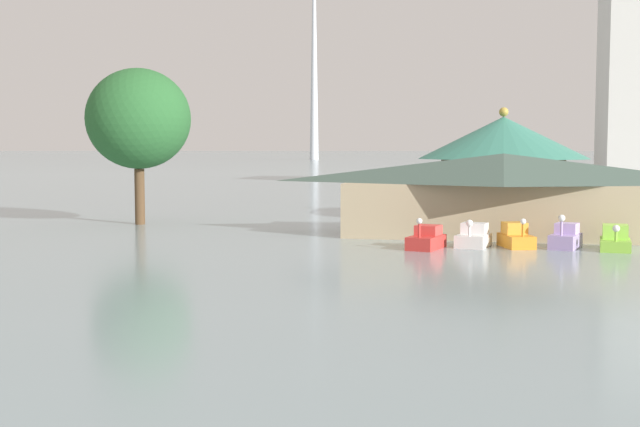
{
  "coord_description": "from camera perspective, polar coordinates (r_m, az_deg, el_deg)",
  "views": [
    {
      "loc": [
        13.18,
        -8.05,
        5.46
      ],
      "look_at": [
        5.99,
        25.9,
        2.67
      ],
      "focal_mm": 46.98,
      "sensor_mm": 36.0,
      "label": 1
    }
  ],
  "objects": [
    {
      "name": "pedal_boat_red",
      "position": [
        45.07,
        7.27,
        -1.75
      ],
      "size": [
        2.05,
        2.98,
        1.74
      ],
      "rotation": [
        0.0,
        0.0,
        -1.82
      ],
      "color": "red",
      "rests_on": "ground"
    },
    {
      "name": "pedal_boat_white",
      "position": [
        46.29,
        10.41,
        -1.6
      ],
      "size": [
        2.0,
        2.57,
        1.56
      ],
      "rotation": [
        0.0,
        0.0,
        -1.77
      ],
      "color": "white",
      "rests_on": "ground"
    },
    {
      "name": "pedal_boat_orange",
      "position": [
        46.59,
        13.2,
        -1.6
      ],
      "size": [
        2.09,
        2.84,
        1.65
      ],
      "rotation": [
        0.0,
        0.0,
        -1.26
      ],
      "color": "orange",
      "rests_on": "ground"
    },
    {
      "name": "pedal_boat_lavender",
      "position": [
        46.8,
        16.39,
        -1.61
      ],
      "size": [
        1.98,
        2.72,
        1.89
      ],
      "rotation": [
        0.0,
        0.0,
        -1.87
      ],
      "color": "#B299D8",
      "rests_on": "ground"
    },
    {
      "name": "pedal_boat_lime",
      "position": [
        46.96,
        19.47,
        -1.71
      ],
      "size": [
        1.82,
        3.05,
        1.43
      ],
      "rotation": [
        0.0,
        0.0,
        -1.68
      ],
      "color": "#8CCC3F",
      "rests_on": "ground"
    },
    {
      "name": "boathouse",
      "position": [
        52.01,
        12.36,
        1.39
      ],
      "size": [
        20.33,
        7.78,
        5.03
      ],
      "color": "tan",
      "rests_on": "ground"
    },
    {
      "name": "green_roof_pavilion",
      "position": [
        64.23,
        12.35,
        3.59
      ],
      "size": [
        12.66,
        12.66,
        8.37
      ],
      "color": "brown",
      "rests_on": "ground"
    },
    {
      "name": "shoreline_tree_tall_left",
      "position": [
        59.89,
        -12.27,
        6.31
      ],
      "size": [
        7.26,
        7.26,
        10.88
      ],
      "color": "brown",
      "rests_on": "ground"
    },
    {
      "name": "distant_broadcast_tower",
      "position": [
        344.66,
        -0.4,
        13.0
      ],
      "size": [
        4.86,
        4.86,
        133.43
      ],
      "color": "silver",
      "rests_on": "ground"
    }
  ]
}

